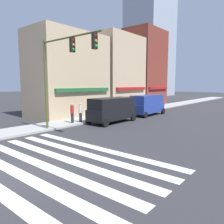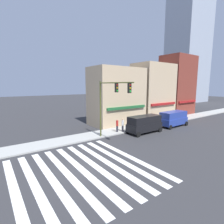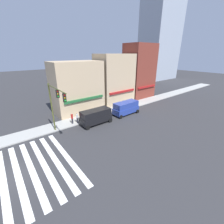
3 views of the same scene
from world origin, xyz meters
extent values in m
plane|color=#2D2D30|center=(0.00, 0.00, 0.00)|extent=(200.00, 200.00, 0.00)
cube|color=#9E9E99|center=(0.00, 7.50, 0.07)|extent=(120.00, 3.00, 0.15)
cube|color=silver|center=(-1.15, 0.00, 0.00)|extent=(0.56, 10.80, 0.01)
cube|color=silver|center=(0.00, 0.00, 0.00)|extent=(0.56, 10.80, 0.01)
cube|color=silver|center=(1.15, 0.00, 0.00)|extent=(0.56, 10.80, 0.01)
cube|color=silver|center=(2.30, 0.00, 0.00)|extent=(0.56, 10.80, 0.01)
cube|color=silver|center=(3.46, 0.00, 0.00)|extent=(0.56, 10.80, 0.01)
cube|color=silver|center=(4.61, 0.00, 0.00)|extent=(0.56, 10.80, 0.01)
cube|color=tan|center=(12.04, 11.50, 4.62)|extent=(8.80, 5.00, 9.24)
cube|color=#1E592D|center=(12.04, 8.85, 3.00)|extent=(7.48, 0.30, 0.40)
cube|color=tan|center=(20.87, 11.50, 5.21)|extent=(7.84, 5.00, 10.41)
cube|color=maroon|center=(20.87, 8.85, 3.00)|extent=(6.67, 0.30, 0.40)
cube|color=maroon|center=(28.66, 11.50, 6.31)|extent=(7.00, 5.00, 12.61)
cube|color=maroon|center=(28.66, 8.85, 3.00)|extent=(5.95, 0.30, 0.40)
cube|color=#939EAD|center=(57.58, 27.15, 21.69)|extent=(15.37, 10.30, 43.38)
cylinder|color=#474C1E|center=(5.66, 6.40, 3.45)|extent=(0.18, 0.18, 6.90)
cylinder|color=#474C1E|center=(5.66, 3.48, 6.70)|extent=(0.12, 5.83, 0.12)
cube|color=black|center=(5.66, 3.19, 6.17)|extent=(0.32, 0.24, 0.95)
sphere|color=red|center=(5.66, 3.06, 6.47)|extent=(0.18, 0.18, 0.18)
sphere|color=#EAAD14|center=(5.66, 3.06, 6.17)|extent=(0.18, 0.18, 0.18)
sphere|color=green|center=(5.66, 3.06, 5.87)|extent=(0.18, 0.18, 0.18)
cube|color=black|center=(5.66, 1.15, 6.17)|extent=(0.32, 0.24, 0.95)
sphere|color=red|center=(5.66, 1.02, 6.47)|extent=(0.18, 0.18, 0.18)
sphere|color=#EAAD14|center=(5.66, 1.02, 6.17)|extent=(0.18, 0.18, 0.18)
sphere|color=green|center=(5.66, 1.02, 5.87)|extent=(0.18, 0.18, 0.18)
cube|color=black|center=(11.60, 4.70, 0.84)|extent=(5.00, 2.01, 1.00)
cube|color=black|center=(11.60, 4.70, 1.84)|extent=(4.75, 1.85, 1.00)
cylinder|color=black|center=(9.51, 5.70, 0.34)|extent=(0.68, 0.22, 0.68)
cylinder|color=black|center=(9.51, 3.70, 0.34)|extent=(0.68, 0.22, 0.68)
cylinder|color=black|center=(13.69, 5.70, 0.34)|extent=(0.68, 0.22, 0.68)
cylinder|color=black|center=(13.69, 3.70, 0.34)|extent=(0.68, 0.22, 0.68)
cube|color=navy|center=(18.06, 4.70, 0.84)|extent=(5.05, 2.12, 1.00)
cube|color=navy|center=(18.06, 4.70, 1.84)|extent=(4.79, 1.95, 1.00)
cylinder|color=black|center=(15.96, 5.70, 0.34)|extent=(0.68, 0.22, 0.68)
cylinder|color=black|center=(15.96, 3.70, 0.34)|extent=(0.68, 0.22, 0.68)
cylinder|color=black|center=(20.15, 5.70, 0.34)|extent=(0.68, 0.22, 0.68)
cylinder|color=black|center=(20.15, 3.70, 0.34)|extent=(0.68, 0.22, 0.68)
cylinder|color=#23232D|center=(9.28, 6.52, 0.57)|extent=(0.26, 0.26, 0.85)
cylinder|color=silver|center=(9.28, 6.52, 1.35)|extent=(0.32, 0.32, 0.70)
sphere|color=tan|center=(9.28, 6.52, 1.81)|extent=(0.22, 0.22, 0.22)
cylinder|color=#23232D|center=(8.54, 6.79, 0.57)|extent=(0.26, 0.26, 0.85)
cylinder|color=red|center=(8.54, 6.79, 1.35)|extent=(0.32, 0.32, 0.70)
sphere|color=tan|center=(8.54, 6.79, 1.81)|extent=(0.22, 0.22, 0.22)
camera|label=1|loc=(-4.09, -8.27, 3.59)|focal=35.00mm
camera|label=2|loc=(-5.49, -11.49, 6.48)|focal=28.00mm
camera|label=3|loc=(0.20, -13.83, 10.53)|focal=24.00mm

